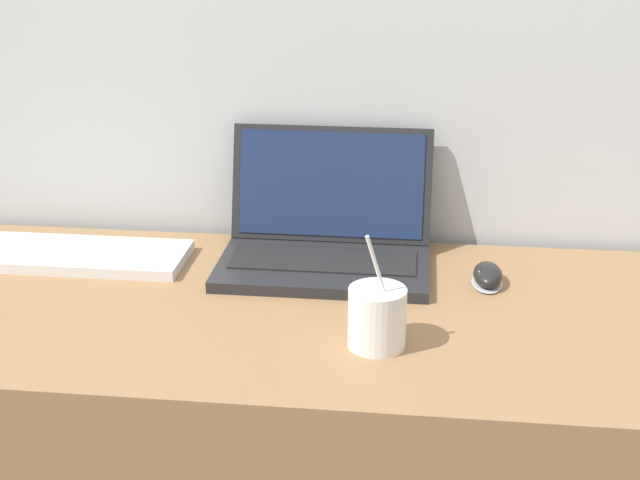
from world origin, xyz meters
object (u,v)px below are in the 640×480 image
(drink_cup, at_px, (377,316))
(computer_mouse, at_px, (488,276))
(external_keyboard, at_px, (68,255))
(laptop, at_px, (326,236))

(drink_cup, relative_size, computer_mouse, 1.94)
(computer_mouse, xyz_separation_m, external_keyboard, (-0.77, 0.02, -0.01))
(laptop, relative_size, drink_cup, 2.03)
(laptop, height_order, drink_cup, laptop)
(computer_mouse, bearing_deg, drink_cup, -125.77)
(laptop, bearing_deg, computer_mouse, -12.30)
(drink_cup, relative_size, external_keyboard, 0.42)
(computer_mouse, relative_size, external_keyboard, 0.22)
(external_keyboard, bearing_deg, laptop, 5.17)
(laptop, xyz_separation_m, drink_cup, (0.11, -0.31, -0.00))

